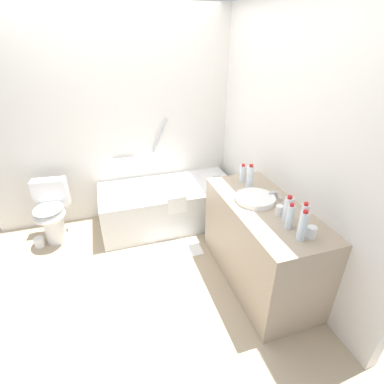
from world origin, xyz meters
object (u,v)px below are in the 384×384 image
toilet (52,212)px  sink_faucet (276,195)px  water_bottle_4 (303,226)px  drinking_glass_1 (279,210)px  water_bottle_3 (288,209)px  sink_basin (255,199)px  water_bottle_1 (243,174)px  water_bottle_2 (250,177)px  water_bottle_5 (303,218)px  bathtub (169,203)px  bath_mat (175,250)px  toilet_paper_roll (39,242)px  drinking_glass_0 (311,232)px  water_bottle_0 (290,217)px

toilet → sink_faucet: 2.48m
water_bottle_4 → drinking_glass_1: size_ratio=2.91×
toilet → water_bottle_3: size_ratio=3.28×
sink_basin → water_bottle_1: water_bottle_1 is taller
water_bottle_1 → water_bottle_4: (-0.03, -1.00, 0.03)m
sink_basin → water_bottle_2: size_ratio=1.43×
water_bottle_5 → drinking_glass_1: (-0.03, 0.25, -0.07)m
bathtub → water_bottle_2: (0.63, -0.88, 0.67)m
toilet → water_bottle_4: bearing=53.5°
bathtub → water_bottle_5: bathtub is taller
toilet → bath_mat: bearing=69.1°
bathtub → water_bottle_3: 1.75m
toilet → sink_faucet: sink_faucet is taller
drinking_glass_1 → toilet: bearing=144.4°
toilet_paper_roll → bath_mat: bearing=-20.4°
water_bottle_4 → sink_basin: bearing=93.7°
sink_basin → water_bottle_3: 0.37m
toilet → sink_basin: sink_basin is taller
sink_faucet → water_bottle_4: 0.63m
water_bottle_4 → water_bottle_1: bearing=88.4°
bathtub → toilet: bathtub is taller
drinking_glass_0 → water_bottle_1: bearing=93.7°
water_bottle_1 → water_bottle_5: bearing=-87.3°
water_bottle_1 → drinking_glass_0: bearing=-86.3°
bathtub → water_bottle_5: 1.90m
toilet → water_bottle_2: 2.26m
water_bottle_0 → sink_faucet: bearing=69.4°
water_bottle_4 → water_bottle_0: bearing=89.2°
water_bottle_1 → drinking_glass_1: bearing=-89.0°
water_bottle_2 → bath_mat: (-0.71, 0.28, -0.94)m
water_bottle_0 → bathtub: bearing=110.7°
water_bottle_0 → bath_mat: size_ratio=0.36×
sink_basin → drinking_glass_0: drinking_glass_0 is taller
toilet → water_bottle_3: 2.58m
water_bottle_4 → drinking_glass_0: bearing=-0.3°
sink_basin → sink_faucet: (0.21, 0.00, 0.00)m
drinking_glass_0 → water_bottle_3: bearing=100.3°
drinking_glass_1 → toilet_paper_roll: drinking_glass_1 is taller
sink_basin → water_bottle_0: bearing=-84.8°
drinking_glass_0 → drinking_glass_1: (-0.05, 0.34, -0.00)m
sink_basin → water_bottle_0: size_ratio=1.65×
toilet_paper_roll → sink_basin: bearing=-27.1°
drinking_glass_1 → water_bottle_1: bearing=91.0°
water_bottle_4 → toilet: bearing=137.9°
water_bottle_2 → water_bottle_5: (0.04, -0.77, 0.00)m
water_bottle_3 → water_bottle_4: 0.25m
water_bottle_3 → water_bottle_5: (0.02, -0.16, 0.01)m
sink_faucet → bath_mat: 1.32m
sink_basin → water_bottle_5: (0.11, -0.51, 0.09)m
water_bottle_4 → bath_mat: water_bottle_4 is taller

